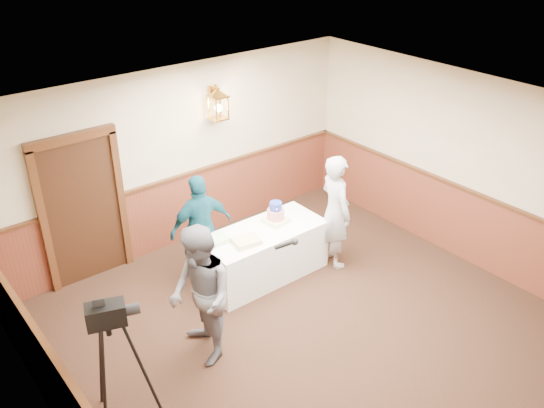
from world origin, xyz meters
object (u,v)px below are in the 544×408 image
(assistant_p, at_px, (201,227))
(tv_camera_rig, at_px, (116,372))
(display_table, at_px, (263,253))
(interviewer, at_px, (200,296))
(baker, at_px, (335,211))
(tiered_cake, at_px, (276,214))
(sheet_cake_green, at_px, (217,240))
(sheet_cake_yellow, at_px, (247,241))

(assistant_p, bearing_deg, tv_camera_rig, 45.68)
(display_table, xyz_separation_m, interviewer, (-1.57, -0.87, 0.49))
(assistant_p, height_order, tv_camera_rig, assistant_p)
(display_table, relative_size, baker, 1.04)
(tiered_cake, relative_size, tv_camera_rig, 0.23)
(baker, height_order, assistant_p, baker)
(tiered_cake, xyz_separation_m, tv_camera_rig, (-3.06, -1.24, -0.19))
(sheet_cake_green, bearing_deg, baker, -16.99)
(tiered_cake, distance_m, assistant_p, 1.07)
(baker, bearing_deg, tiered_cake, 70.20)
(interviewer, bearing_deg, tiered_cake, 129.74)
(tiered_cake, bearing_deg, sheet_cake_yellow, -162.63)
(tiered_cake, relative_size, sheet_cake_yellow, 0.99)
(sheet_cake_green, distance_m, assistant_p, 0.41)
(interviewer, bearing_deg, baker, 113.56)
(tv_camera_rig, bearing_deg, sheet_cake_green, 51.71)
(display_table, bearing_deg, sheet_cake_yellow, -160.01)
(tiered_cake, distance_m, interviewer, 2.08)
(sheet_cake_yellow, height_order, interviewer, interviewer)
(display_table, distance_m, baker, 1.20)
(tiered_cake, bearing_deg, baker, -31.33)
(tiered_cake, distance_m, sheet_cake_green, 0.97)
(interviewer, relative_size, tv_camera_rig, 1.14)
(tiered_cake, bearing_deg, interviewer, -153.27)
(baker, bearing_deg, tv_camera_rig, 113.34)
(sheet_cake_green, relative_size, tv_camera_rig, 0.20)
(display_table, bearing_deg, interviewer, -151.17)
(baker, distance_m, assistant_p, 1.93)
(sheet_cake_yellow, height_order, sheet_cake_green, sheet_cake_yellow)
(sheet_cake_yellow, xyz_separation_m, interviewer, (-1.18, -0.72, 0.08))
(tv_camera_rig, bearing_deg, assistant_p, 58.85)
(interviewer, height_order, baker, interviewer)
(display_table, distance_m, interviewer, 1.86)
(tiered_cake, height_order, assistant_p, assistant_p)
(baker, bearing_deg, sheet_cake_yellow, 91.89)
(baker, relative_size, assistant_p, 1.10)
(sheet_cake_green, distance_m, interviewer, 1.34)
(tiered_cake, bearing_deg, assistant_p, 153.11)
(sheet_cake_green, height_order, baker, baker)
(display_table, height_order, interviewer, interviewer)
(display_table, height_order, sheet_cake_yellow, sheet_cake_yellow)
(interviewer, distance_m, tv_camera_rig, 1.26)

